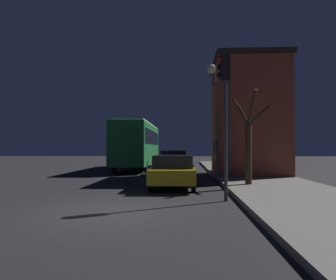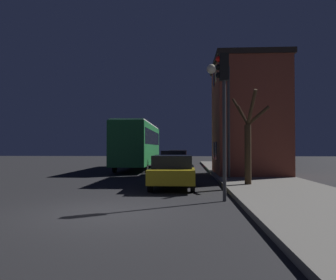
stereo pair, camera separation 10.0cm
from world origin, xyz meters
The scene contains 10 objects.
ground_plane centered at (0.00, 0.00, 0.00)m, with size 120.00×120.00×0.00m, color black.
sidewalk centered at (6.08, 0.00, 0.08)m, with size 4.36×60.00×0.17m.
brick_building centered at (6.13, 11.93, 3.72)m, with size 4.30×5.74×7.08m.
streetlamp centered at (4.04, 8.55, 4.68)m, with size 1.23×0.51×6.04m.
traffic_light centered at (3.50, 2.02, 3.48)m, with size 0.43×0.24×4.89m.
bare_tree centered at (5.00, 5.61, 1.99)m, with size 1.62×1.06×4.05m.
bus centered at (-1.67, 17.81, 2.19)m, with size 2.47×11.47×3.69m.
car_near_lane centered at (1.68, 5.53, 0.76)m, with size 1.86×4.47×1.44m.
car_mid_lane centered at (1.45, 12.83, 0.82)m, with size 1.80×3.89×1.58m.
car_far_lane centered at (1.51, 21.21, 0.81)m, with size 1.77×4.72×1.57m.
Camera 2 is at (2.28, -8.86, 1.76)m, focal length 35.00 mm.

